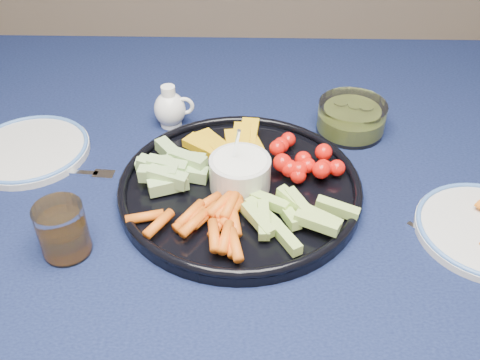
{
  "coord_description": "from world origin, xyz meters",
  "views": [
    {
      "loc": [
        -0.1,
        -0.76,
        1.33
      ],
      "look_at": [
        -0.11,
        -0.08,
        0.78
      ],
      "focal_mm": 40.0,
      "sensor_mm": 36.0,
      "label": 1
    }
  ],
  "objects_px": {
    "crudite_platter": "(238,183)",
    "pickle_bowl": "(351,119)",
    "dining_table": "(300,201)",
    "creamer_pitcher": "(170,109)",
    "side_plate_extra": "(29,150)",
    "juice_tumbler": "(63,233)"
  },
  "relations": [
    {
      "from": "crudite_platter",
      "to": "side_plate_extra",
      "type": "distance_m",
      "value": 0.4
    },
    {
      "from": "dining_table",
      "to": "crudite_platter",
      "type": "relative_size",
      "value": 4.14
    },
    {
      "from": "dining_table",
      "to": "side_plate_extra",
      "type": "relative_size",
      "value": 7.72
    },
    {
      "from": "pickle_bowl",
      "to": "creamer_pitcher",
      "type": "bearing_deg",
      "value": 177.8
    },
    {
      "from": "creamer_pitcher",
      "to": "side_plate_extra",
      "type": "distance_m",
      "value": 0.27
    },
    {
      "from": "pickle_bowl",
      "to": "dining_table",
      "type": "bearing_deg",
      "value": -131.06
    },
    {
      "from": "creamer_pitcher",
      "to": "pickle_bowl",
      "type": "relative_size",
      "value": 0.65
    },
    {
      "from": "creamer_pitcher",
      "to": "dining_table",
      "type": "bearing_deg",
      "value": -26.18
    },
    {
      "from": "dining_table",
      "to": "creamer_pitcher",
      "type": "distance_m",
      "value": 0.31
    },
    {
      "from": "dining_table",
      "to": "creamer_pitcher",
      "type": "height_order",
      "value": "creamer_pitcher"
    },
    {
      "from": "creamer_pitcher",
      "to": "crudite_platter",
      "type": "bearing_deg",
      "value": -56.53
    },
    {
      "from": "crudite_platter",
      "to": "dining_table",
      "type": "bearing_deg",
      "value": 35.98
    },
    {
      "from": "pickle_bowl",
      "to": "side_plate_extra",
      "type": "height_order",
      "value": "pickle_bowl"
    },
    {
      "from": "crudite_platter",
      "to": "pickle_bowl",
      "type": "distance_m",
      "value": 0.29
    },
    {
      "from": "creamer_pitcher",
      "to": "juice_tumbler",
      "type": "distance_m",
      "value": 0.36
    },
    {
      "from": "dining_table",
      "to": "pickle_bowl",
      "type": "distance_m",
      "value": 0.19
    },
    {
      "from": "dining_table",
      "to": "crudite_platter",
      "type": "distance_m",
      "value": 0.18
    },
    {
      "from": "dining_table",
      "to": "pickle_bowl",
      "type": "bearing_deg",
      "value": 48.94
    },
    {
      "from": "creamer_pitcher",
      "to": "side_plate_extra",
      "type": "height_order",
      "value": "creamer_pitcher"
    },
    {
      "from": "juice_tumbler",
      "to": "side_plate_extra",
      "type": "height_order",
      "value": "juice_tumbler"
    },
    {
      "from": "crudite_platter",
      "to": "creamer_pitcher",
      "type": "distance_m",
      "value": 0.25
    },
    {
      "from": "dining_table",
      "to": "juice_tumbler",
      "type": "relative_size",
      "value": 19.68
    }
  ]
}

